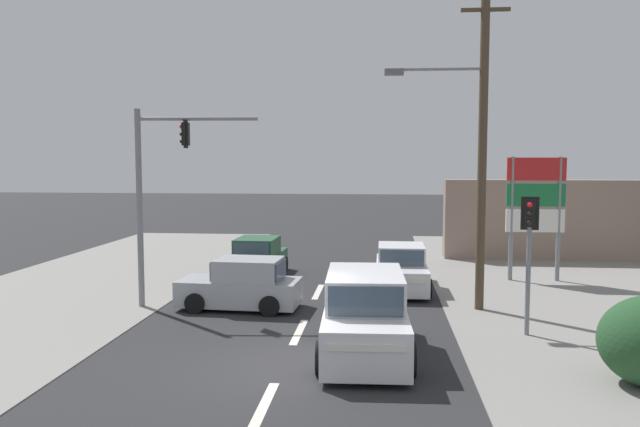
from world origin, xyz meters
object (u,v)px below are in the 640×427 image
at_px(pedestal_signal_right_kerb, 529,242).
at_px(hatchback_oncoming_mid, 259,258).
at_px(sedan_receding_far, 401,269).
at_px(traffic_signal_mast, 157,181).
at_px(shopping_plaza_sign, 536,201).
at_px(suv_crossing_left, 365,317).
at_px(hatchback_kerbside_parked, 242,286).
at_px(utility_pole_midground_right, 478,131).

relative_size(pedestal_signal_right_kerb, hatchback_oncoming_mid, 0.97).
bearing_deg(sedan_receding_far, traffic_signal_mast, -156.18).
distance_m(shopping_plaza_sign, suv_crossing_left, 11.36).
bearing_deg(hatchback_kerbside_parked, shopping_plaza_sign, 28.37).
bearing_deg(hatchback_kerbside_parked, pedestal_signal_right_kerb, -15.49).
height_order(sedan_receding_far, hatchback_kerbside_parked, sedan_receding_far).
bearing_deg(suv_crossing_left, traffic_signal_mast, 147.30).
bearing_deg(utility_pole_midground_right, sedan_receding_far, 127.57).
bearing_deg(utility_pole_midground_right, shopping_plaza_sign, 59.20).
bearing_deg(suv_crossing_left, hatchback_kerbside_parked, 132.72).
bearing_deg(shopping_plaza_sign, hatchback_kerbside_parked, -151.63).
bearing_deg(suv_crossing_left, shopping_plaza_sign, 57.42).
distance_m(traffic_signal_mast, sedan_receding_far, 8.71).
bearing_deg(pedestal_signal_right_kerb, hatchback_kerbside_parked, 164.51).
bearing_deg(suv_crossing_left, utility_pole_midground_right, 55.66).
bearing_deg(hatchback_kerbside_parked, hatchback_oncoming_mid, 95.78).
relative_size(traffic_signal_mast, hatchback_kerbside_parked, 1.61).
relative_size(pedestal_signal_right_kerb, sedan_receding_far, 0.84).
xyz_separation_m(shopping_plaza_sign, hatchback_kerbside_parked, (-9.81, -5.30, -2.28)).
bearing_deg(traffic_signal_mast, utility_pole_midground_right, 3.29).
xyz_separation_m(traffic_signal_mast, sedan_receding_far, (7.44, 3.28, -3.13)).
xyz_separation_m(shopping_plaza_sign, sedan_receding_far, (-4.95, -2.04, -2.28)).
xyz_separation_m(traffic_signal_mast, hatchback_oncoming_mid, (2.05, 5.23, -3.13)).
height_order(utility_pole_midground_right, shopping_plaza_sign, utility_pole_midground_right).
distance_m(utility_pole_midground_right, traffic_signal_mast, 9.67).
xyz_separation_m(traffic_signal_mast, shopping_plaza_sign, (12.38, 5.32, -0.85)).
distance_m(shopping_plaza_sign, sedan_receding_far, 5.82).
xyz_separation_m(utility_pole_midground_right, sedan_receding_far, (-2.10, 2.74, -4.61)).
height_order(traffic_signal_mast, hatchback_oncoming_mid, traffic_signal_mast).
distance_m(utility_pole_midground_right, suv_crossing_left, 7.15).
height_order(utility_pole_midground_right, hatchback_kerbside_parked, utility_pole_midground_right).
bearing_deg(shopping_plaza_sign, traffic_signal_mast, -156.76).
distance_m(utility_pole_midground_right, sedan_receding_far, 5.76).
height_order(utility_pole_midground_right, traffic_signal_mast, utility_pole_midground_right).
bearing_deg(pedestal_signal_right_kerb, sedan_receding_far, 118.95).
bearing_deg(traffic_signal_mast, pedestal_signal_right_kerb, -11.69).
xyz_separation_m(shopping_plaza_sign, hatchback_oncoming_mid, (-10.34, -0.09, -2.28)).
bearing_deg(hatchback_oncoming_mid, traffic_signal_mast, -111.40).
bearing_deg(suv_crossing_left, hatchback_oncoming_mid, 114.90).
xyz_separation_m(utility_pole_midground_right, suv_crossing_left, (-3.17, -4.64, -4.43)).
height_order(suv_crossing_left, hatchback_kerbside_parked, suv_crossing_left).
xyz_separation_m(pedestal_signal_right_kerb, hatchback_oncoming_mid, (-8.40, 7.39, -1.71)).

